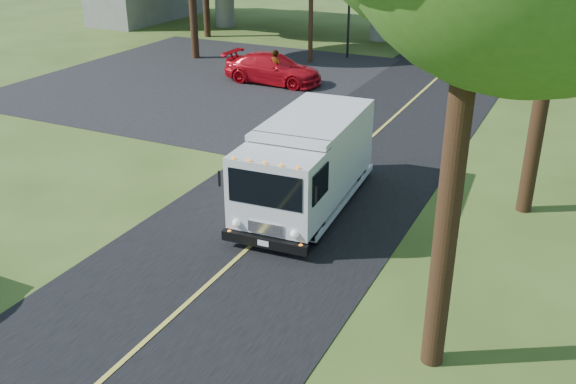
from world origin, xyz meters
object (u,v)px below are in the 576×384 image
Objects in this scene: step_van at (307,162)px; pedestrian at (276,68)px; traffic_signal at (349,2)px; red_sedan at (273,69)px.

step_van is 13.90m from pedestrian.
traffic_signal is 8.09m from pedestrian.
pedestrian is at bearing 117.07° from step_van.
traffic_signal is 2.82× the size of pedestrian.
traffic_signal is at bearing -9.31° from red_sedan.
traffic_signal is at bearing 104.04° from step_van.
step_van is at bearing -72.16° from traffic_signal.
step_van is 3.54× the size of pedestrian.
red_sedan is at bearing 117.39° from step_van.
traffic_signal is 7.63m from red_sedan.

